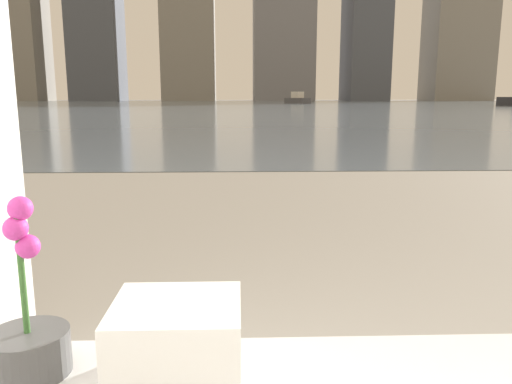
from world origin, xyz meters
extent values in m
cylinder|color=#4C4C4C|center=(-0.58, 1.01, 0.55)|extent=(0.16, 0.16, 0.09)
cylinder|color=#38662D|center=(-0.58, 1.01, 0.71)|extent=(0.01, 0.01, 0.24)
sphere|color=#CC3899|center=(-0.57, 1.02, 0.84)|extent=(0.05, 0.05, 0.05)
sphere|color=#CC3899|center=(-0.58, 1.02, 0.80)|extent=(0.05, 0.05, 0.05)
sphere|color=#CC3899|center=(-0.57, 1.02, 0.76)|extent=(0.05, 0.05, 0.05)
cube|color=white|center=(-0.29, 0.97, 0.53)|extent=(0.24, 0.21, 0.04)
cube|color=white|center=(-0.29, 0.97, 0.57)|extent=(0.24, 0.21, 0.04)
cube|color=white|center=(-0.29, 0.97, 0.61)|extent=(0.24, 0.21, 0.04)
cube|color=white|center=(-0.29, 0.97, 0.65)|extent=(0.24, 0.21, 0.04)
cube|color=slate|center=(0.00, 62.00, 0.01)|extent=(180.00, 110.00, 0.01)
cube|color=#4C4C51|center=(8.38, 73.47, 0.40)|extent=(3.56, 4.69, 0.79)
cube|color=silver|center=(8.38, 73.47, 1.25)|extent=(1.81, 2.03, 0.90)
cube|color=slate|center=(10.08, 118.00, 15.16)|extent=(13.50, 12.88, 30.33)
cube|color=gray|center=(50.65, 118.00, 13.11)|extent=(13.65, 11.41, 26.21)
camera|label=1|loc=(-0.17, 0.11, 1.04)|focal=35.00mm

